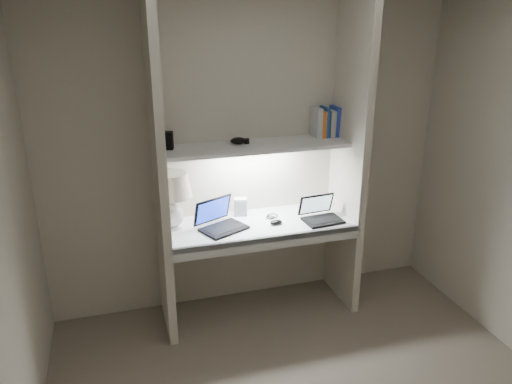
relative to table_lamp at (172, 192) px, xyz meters
name	(u,v)px	position (x,y,z in m)	size (l,w,h in m)	color
back_wall	(249,153)	(0.64, 0.20, 0.19)	(3.20, 0.01, 2.50)	beige
alcove_panel_left	(159,172)	(-0.09, -0.08, 0.19)	(0.06, 0.55, 2.50)	beige
alcove_panel_right	(349,155)	(1.37, -0.08, 0.19)	(0.06, 0.55, 2.50)	beige
desk	(259,225)	(0.64, -0.08, -0.31)	(1.40, 0.55, 0.04)	white
desk_apron	(269,243)	(0.64, -0.34, -0.34)	(1.46, 0.03, 0.10)	silver
shelf	(256,146)	(0.64, 0.02, 0.29)	(1.40, 0.36, 0.03)	silver
strip_light	(256,149)	(0.64, 0.02, 0.26)	(0.60, 0.04, 0.01)	white
table_lamp	(172,192)	(0.00, 0.00, 0.00)	(0.30, 0.30, 0.43)	white
laptop_main	(220,222)	(0.33, -0.09, -0.24)	(0.41, 0.39, 0.22)	black
laptop_netbook	(320,214)	(1.12, -0.16, -0.25)	(0.31, 0.28, 0.18)	black
speaker	(240,207)	(0.54, 0.11, -0.22)	(0.10, 0.07, 0.14)	silver
mouse	(276,222)	(0.76, -0.15, -0.28)	(0.10, 0.06, 0.04)	black
cable_coil	(272,216)	(0.78, 0.01, -0.29)	(0.09, 0.09, 0.01)	black
sticky_note	(210,230)	(0.25, -0.11, -0.29)	(0.06, 0.06, 0.00)	yellow
book_row	(326,122)	(1.25, 0.11, 0.41)	(0.22, 0.15, 0.23)	#BEBEBE
shelf_box	(168,141)	(0.00, 0.07, 0.37)	(0.08, 0.05, 0.13)	black
shelf_gadget	(238,141)	(0.52, 0.06, 0.33)	(0.12, 0.09, 0.05)	black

